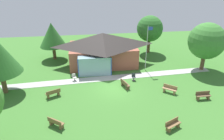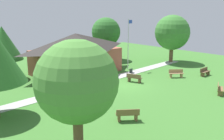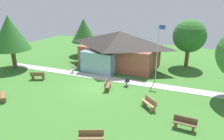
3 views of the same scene
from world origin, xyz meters
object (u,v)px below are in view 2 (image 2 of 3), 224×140
(flagpole, at_px, (128,42))
(tree_lawn_corner, at_px, (77,82))
(tree_behind_pavilion_left, at_px, (3,43))
(tree_behind_pavilion_right, at_px, (106,32))
(tree_east_hedge, at_px, (172,33))
(bench_lawn_far_right, at_px, (205,72))
(patio_chair_west, at_px, (71,84))
(bench_rear_near_path, at_px, (134,78))
(bench_front_left, at_px, (128,115))
(pavilion, at_px, (76,53))
(bench_mid_left, at_px, (74,99))
(bench_front_right, at_px, (220,89))
(patio_chair_lawn_spare, at_px, (132,73))
(bench_mid_right, at_px, (176,74))

(flagpole, xyz_separation_m, tree_lawn_corner, (-15.42, -11.45, 0.66))
(tree_behind_pavilion_left, height_order, tree_behind_pavilion_right, tree_behind_pavilion_right)
(tree_east_hedge, relative_size, tree_behind_pavilion_right, 1.07)
(tree_behind_pavilion_right, bearing_deg, tree_east_hedge, -54.45)
(bench_lawn_far_right, bearing_deg, patio_chair_west, -24.28)
(tree_behind_pavilion_left, distance_m, tree_behind_pavilion_right, 14.42)
(patio_chair_west, xyz_separation_m, tree_lawn_corner, (-6.24, -9.68, 3.46))
(bench_rear_near_path, xyz_separation_m, bench_front_left, (-6.97, -5.78, 0.00))
(pavilion, bearing_deg, tree_lawn_corner, -125.34)
(bench_mid_left, height_order, tree_east_hedge, tree_east_hedge)
(flagpole, distance_m, bench_lawn_far_right, 8.97)
(tree_east_hedge, xyz_separation_m, tree_behind_pavilion_right, (-5.14, 7.19, -0.10))
(tree_east_hedge, relative_size, tree_behind_pavilion_left, 1.16)
(bench_mid_left, height_order, bench_front_right, same)
(pavilion, relative_size, bench_front_right, 6.42)
(bench_rear_near_path, height_order, tree_behind_pavilion_right, tree_behind_pavilion_right)
(pavilion, distance_m, bench_front_left, 13.78)
(bench_lawn_far_right, relative_size, bench_rear_near_path, 0.96)
(bench_front_left, bearing_deg, flagpole, 80.95)
(tree_behind_pavilion_right, bearing_deg, pavilion, -154.52)
(patio_chair_west, height_order, tree_behind_pavilion_left, tree_behind_pavilion_left)
(bench_mid_left, distance_m, patio_chair_lawn_spare, 9.39)
(bench_mid_left, distance_m, bench_rear_near_path, 7.77)
(bench_rear_near_path, relative_size, patio_chair_lawn_spare, 1.82)
(pavilion, relative_size, bench_mid_right, 6.84)
(bench_lawn_far_right, xyz_separation_m, tree_behind_pavilion_right, (-1.68, 13.91, 3.39))
(patio_chair_lawn_spare, height_order, tree_behind_pavilion_right, tree_behind_pavilion_right)
(patio_chair_lawn_spare, relative_size, tree_east_hedge, 0.14)
(flagpole, relative_size, tree_behind_pavilion_left, 1.10)
(flagpole, relative_size, bench_rear_near_path, 3.75)
(bench_front_left, xyz_separation_m, tree_behind_pavilion_right, (12.70, 16.27, 3.39))
(bench_rear_near_path, distance_m, tree_behind_pavilion_left, 13.34)
(bench_front_right, bearing_deg, flagpole, -120.66)
(bench_rear_near_path, height_order, patio_chair_lawn_spare, patio_chair_lawn_spare)
(bench_rear_near_path, xyz_separation_m, patio_chair_west, (-5.66, 2.40, 0.01))
(bench_rear_near_path, distance_m, patio_chair_lawn_spare, 2.05)
(patio_chair_west, xyz_separation_m, tree_east_hedge, (16.53, 0.91, 3.48))
(bench_lawn_far_right, bearing_deg, bench_front_left, 9.03)
(bench_mid_right, relative_size, tree_lawn_corner, 0.25)
(pavilion, height_order, bench_front_left, pavilion)
(pavilion, height_order, tree_lawn_corner, tree_lawn_corner)
(patio_chair_lawn_spare, distance_m, tree_lawn_corner, 16.29)
(bench_mid_right, distance_m, tree_behind_pavilion_left, 17.70)
(bench_rear_near_path, height_order, tree_east_hedge, tree_east_hedge)
(bench_front_right, distance_m, tree_east_hedge, 13.87)
(bench_lawn_far_right, distance_m, patio_chair_lawn_spare, 7.83)
(bench_mid_right, relative_size, tree_east_hedge, 0.23)
(bench_mid_right, bearing_deg, bench_front_left, 58.11)
(patio_chair_lawn_spare, bearing_deg, tree_lawn_corner, 34.21)
(bench_front_left, relative_size, bench_mid_right, 1.01)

